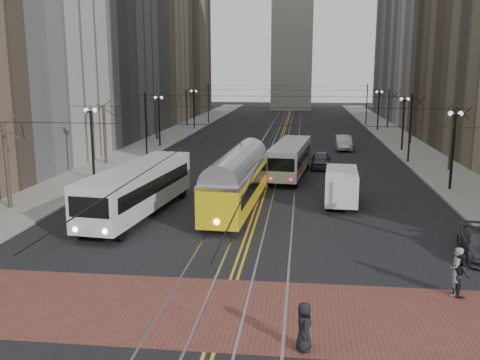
% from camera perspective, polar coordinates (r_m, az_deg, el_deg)
% --- Properties ---
extents(ground, '(260.00, 260.00, 0.00)m').
position_cam_1_polar(ground, '(24.00, -0.39, -9.74)').
color(ground, black).
rests_on(ground, ground).
extents(sidewalk_left, '(5.00, 140.00, 0.15)m').
position_cam_1_polar(sidewalk_left, '(70.03, -8.07, 4.37)').
color(sidewalk_left, gray).
rests_on(sidewalk_left, ground).
extents(sidewalk_right, '(5.00, 140.00, 0.15)m').
position_cam_1_polar(sidewalk_right, '(68.84, 16.92, 3.86)').
color(sidewalk_right, gray).
rests_on(sidewalk_right, ground).
extents(crosswalk_band, '(25.00, 6.00, 0.01)m').
position_cam_1_polar(crosswalk_band, '(20.36, -1.82, -13.79)').
color(crosswalk_band, brown).
rests_on(crosswalk_band, ground).
extents(streetcar_rails, '(4.80, 130.00, 0.02)m').
position_cam_1_polar(streetcar_rails, '(67.81, 4.32, 4.16)').
color(streetcar_rails, gray).
rests_on(streetcar_rails, ground).
extents(centre_lines, '(0.42, 130.00, 0.01)m').
position_cam_1_polar(centre_lines, '(67.81, 4.32, 4.17)').
color(centre_lines, gold).
rests_on(centre_lines, ground).
extents(building_left_mid, '(16.00, 20.00, 34.00)m').
position_cam_1_polar(building_left_mid, '(74.28, -16.50, 17.53)').
color(building_left_mid, slate).
rests_on(building_left_mid, ground).
extents(building_left_far, '(16.00, 20.00, 40.00)m').
position_cam_1_polar(building_left_far, '(112.38, -8.27, 17.23)').
color(building_left_far, brown).
rests_on(building_left_far, ground).
extents(building_right_far, '(16.00, 20.00, 40.00)m').
position_cam_1_polar(building_right_far, '(111.12, 19.33, 16.78)').
color(building_right_far, slate).
rests_on(building_right_far, ground).
extents(lamp_posts, '(27.60, 57.20, 5.60)m').
position_cam_1_polar(lamp_posts, '(51.35, 3.58, 4.94)').
color(lamp_posts, black).
rests_on(lamp_posts, ground).
extents(street_trees, '(31.68, 53.28, 5.60)m').
position_cam_1_polar(street_trees, '(57.81, 3.94, 5.67)').
color(street_trees, '#382D23').
rests_on(street_trees, ground).
extents(trolley_wires, '(25.96, 120.00, 6.60)m').
position_cam_1_polar(trolley_wires, '(57.30, 3.94, 6.60)').
color(trolley_wires, black).
rests_on(trolley_wires, ground).
extents(transit_bus, '(3.83, 12.47, 3.07)m').
position_cam_1_polar(transit_bus, '(33.13, -10.78, -1.16)').
color(transit_bus, silver).
rests_on(transit_bus, ground).
extents(streetcar, '(3.01, 12.76, 2.98)m').
position_cam_1_polar(streetcar, '(34.19, -0.28, -0.63)').
color(streetcar, gold).
rests_on(streetcar, ground).
extents(rear_bus, '(3.47, 11.02, 2.83)m').
position_cam_1_polar(rear_bus, '(44.99, 5.38, 2.18)').
color(rear_bus, silver).
rests_on(rear_bus, ground).
extents(cargo_van, '(2.32, 5.37, 2.33)m').
position_cam_1_polar(cargo_van, '(35.73, 10.74, -0.84)').
color(cargo_van, silver).
rests_on(cargo_van, ground).
extents(sedan_grey, '(1.90, 4.41, 1.48)m').
position_cam_1_polar(sedan_grey, '(49.30, 8.60, 2.13)').
color(sedan_grey, '#3D3F44').
rests_on(sedan_grey, ground).
extents(sedan_silver, '(1.70, 4.84, 1.59)m').
position_cam_1_polar(sedan_silver, '(61.20, 10.98, 3.93)').
color(sedan_silver, '#AFB1B7').
rests_on(sedan_silver, ground).
extents(pedestrian_a, '(0.60, 0.84, 1.60)m').
position_cam_1_polar(pedestrian_a, '(17.57, 6.84, -15.27)').
color(pedestrian_a, black).
rests_on(pedestrian_a, crosswalk_band).
extents(pedestrian_b, '(0.66, 0.82, 1.96)m').
position_cam_1_polar(pedestrian_b, '(22.92, 22.05, -9.02)').
color(pedestrian_b, gray).
rests_on(pedestrian_b, crosswalk_band).
extents(pedestrian_c, '(0.79, 0.94, 1.73)m').
position_cam_1_polar(pedestrian_c, '(23.00, 22.42, -9.28)').
color(pedestrian_c, black).
rests_on(pedestrian_c, crosswalk_band).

